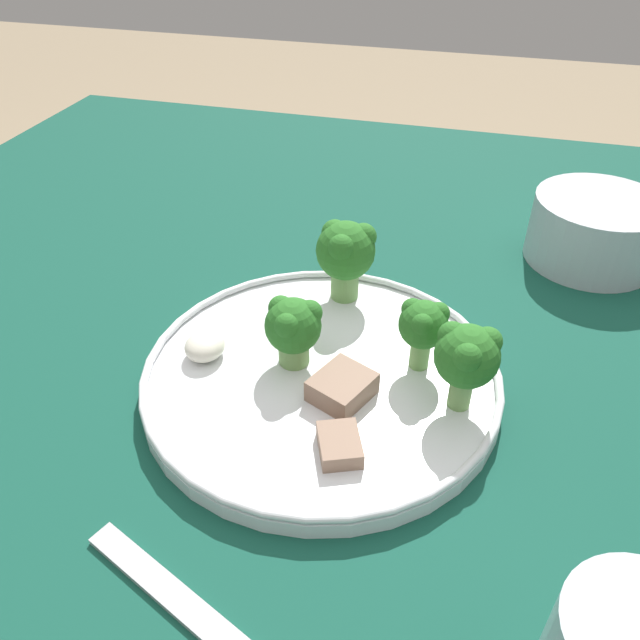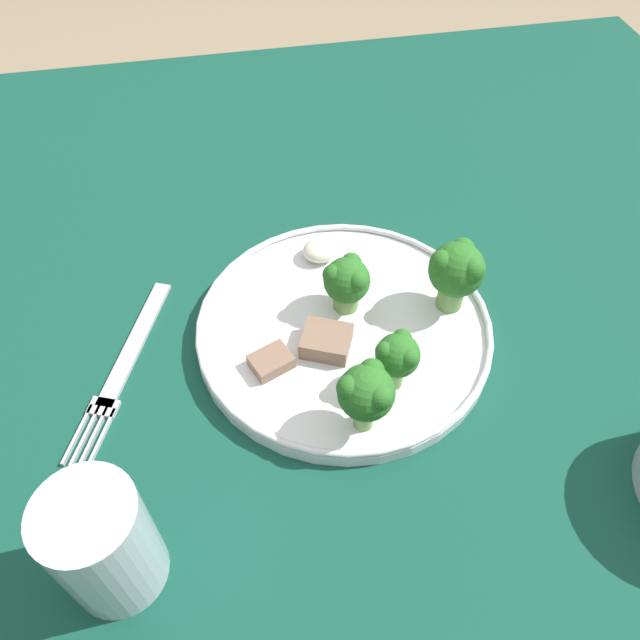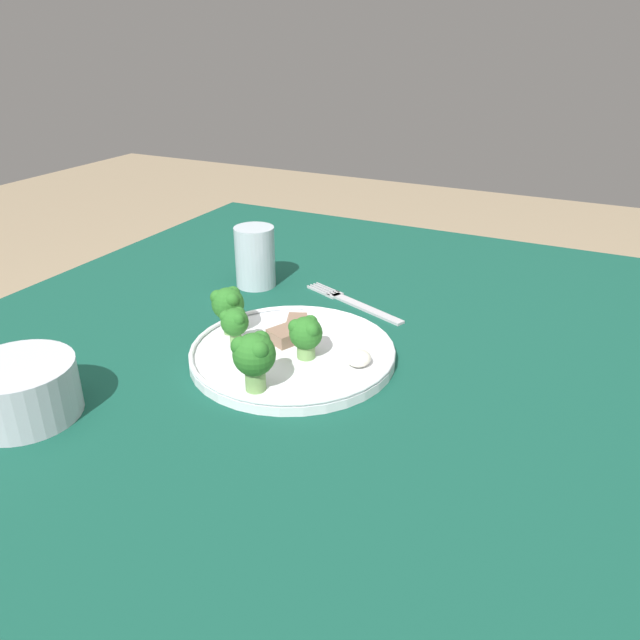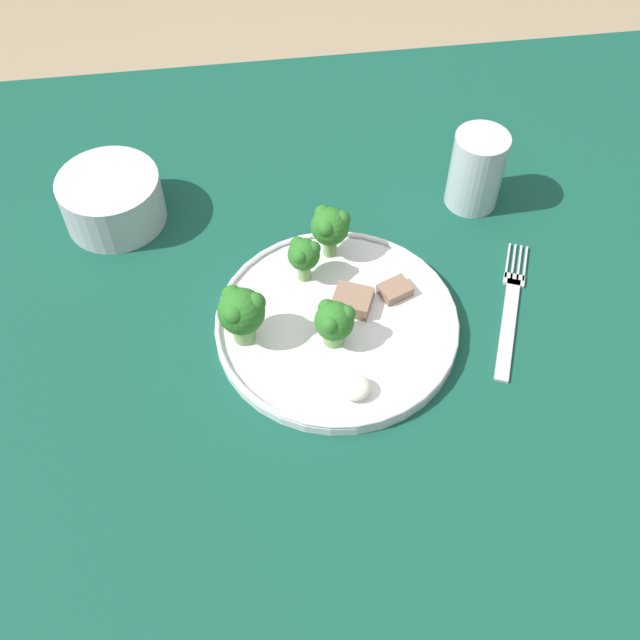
{
  "view_description": "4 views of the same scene",
  "coord_description": "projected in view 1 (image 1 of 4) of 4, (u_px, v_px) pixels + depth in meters",
  "views": [
    {
      "loc": [
        0.3,
        0.11,
        1.05
      ],
      "look_at": [
        -0.05,
        0.01,
        0.78
      ],
      "focal_mm": 35.0,
      "sensor_mm": 36.0,
      "label": 1
    },
    {
      "loc": [
        0.06,
        0.36,
        1.17
      ],
      "look_at": [
        -0.01,
        0.03,
        0.78
      ],
      "focal_mm": 35.0,
      "sensor_mm": 36.0,
      "label": 2
    },
    {
      "loc": [
        -0.65,
        -0.33,
        1.12
      ],
      "look_at": [
        -0.0,
        -0.01,
        0.78
      ],
      "focal_mm": 35.0,
      "sensor_mm": 36.0,
      "label": 3
    },
    {
      "loc": [
        -0.11,
        -0.46,
        1.39
      ],
      "look_at": [
        -0.05,
        -0.01,
        0.78
      ],
      "focal_mm": 42.0,
      "sensor_mm": 36.0,
      "label": 4
    }
  ],
  "objects": [
    {
      "name": "table",
      "position": [
        290.0,
        490.0,
        0.5
      ],
      "size": [
        1.19,
        1.05,
        0.73
      ],
      "color": "#114738",
      "rests_on": "ground_plane"
    },
    {
      "name": "dinner_plate",
      "position": [
        321.0,
        375.0,
        0.46
      ],
      "size": [
        0.26,
        0.26,
        0.02
      ],
      "color": "white",
      "rests_on": "table"
    },
    {
      "name": "fork",
      "position": [
        218.0,
        634.0,
        0.32
      ],
      "size": [
        0.09,
        0.19,
        0.0
      ],
      "color": "#B2B2B7",
      "rests_on": "table"
    },
    {
      "name": "cream_bowl",
      "position": [
        594.0,
        232.0,
        0.59
      ],
      "size": [
        0.12,
        0.12,
        0.06
      ],
      "color": "#B7BCC6",
      "rests_on": "table"
    },
    {
      "name": "broccoli_floret_near_rim_left",
      "position": [
        346.0,
        251.0,
        0.51
      ],
      "size": [
        0.05,
        0.05,
        0.07
      ],
      "color": "#709E56",
      "rests_on": "dinner_plate"
    },
    {
      "name": "broccoli_floret_center_left",
      "position": [
        423.0,
        325.0,
        0.44
      ],
      "size": [
        0.04,
        0.04,
        0.06
      ],
      "color": "#709E56",
      "rests_on": "dinner_plate"
    },
    {
      "name": "broccoli_floret_back_left",
      "position": [
        467.0,
        356.0,
        0.41
      ],
      "size": [
        0.04,
        0.04,
        0.07
      ],
      "color": "#709E56",
      "rests_on": "dinner_plate"
    },
    {
      "name": "broccoli_floret_front_left",
      "position": [
        293.0,
        326.0,
        0.45
      ],
      "size": [
        0.04,
        0.04,
        0.05
      ],
      "color": "#709E56",
      "rests_on": "dinner_plate"
    },
    {
      "name": "meat_slice_front_slice",
      "position": [
        342.0,
        387.0,
        0.44
      ],
      "size": [
        0.05,
        0.05,
        0.02
      ],
      "color": "#846651",
      "rests_on": "dinner_plate"
    },
    {
      "name": "meat_slice_middle_slice",
      "position": [
        340.0,
        445.0,
        0.4
      ],
      "size": [
        0.04,
        0.04,
        0.01
      ],
      "color": "#846651",
      "rests_on": "dinner_plate"
    },
    {
      "name": "sauce_dollop",
      "position": [
        205.0,
        346.0,
        0.47
      ],
      "size": [
        0.03,
        0.03,
        0.02
      ],
      "color": "silver",
      "rests_on": "dinner_plate"
    }
  ]
}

